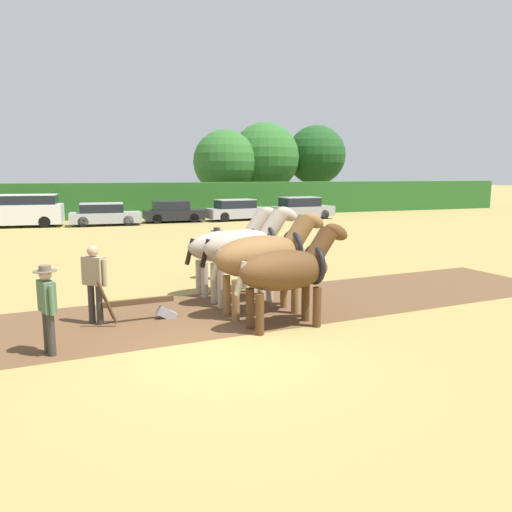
{
  "coord_description": "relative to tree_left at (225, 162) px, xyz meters",
  "views": [
    {
      "loc": [
        -2.58,
        -8.33,
        3.21
      ],
      "look_at": [
        1.92,
        3.75,
        1.1
      ],
      "focal_mm": 35.0,
      "sensor_mm": 36.0,
      "label": 1
    }
  ],
  "objects": [
    {
      "name": "farmer_at_plow",
      "position": [
        -12.64,
        -31.81,
        -3.29
      ],
      "size": [
        0.5,
        0.52,
        1.72
      ],
      "rotation": [
        0.0,
        0.0,
        0.77
      ],
      "color": "#38332D",
      "rests_on": "ground"
    },
    {
      "name": "ground_plane",
      "position": [
        -10.46,
        -34.52,
        -4.29
      ],
      "size": [
        240.0,
        240.0,
        0.0
      ],
      "primitive_type": "plane",
      "color": "#998447"
    },
    {
      "name": "parked_car_center_left",
      "position": [
        -6.5,
        -9.1,
        -3.6
      ],
      "size": [
        4.05,
        2.04,
        1.43
      ],
      "rotation": [
        0.0,
        0.0,
        -0.06
      ],
      "color": "black",
      "rests_on": "ground"
    },
    {
      "name": "plow",
      "position": [
        -11.6,
        -31.94,
        -3.97
      ],
      "size": [
        1.77,
        0.49,
        1.13
      ],
      "rotation": [
        0.0,
        0.0,
        0.07
      ],
      "color": "#4C331E",
      "rests_on": "ground"
    },
    {
      "name": "parked_car_left",
      "position": [
        -11.01,
        -9.78,
        -3.6
      ],
      "size": [
        4.45,
        2.02,
        1.42
      ],
      "rotation": [
        0.0,
        0.0,
        -0.06
      ],
      "color": "#A8A8B2",
      "rests_on": "ground"
    },
    {
      "name": "tree_center_left",
      "position": [
        4.06,
        0.76,
        0.46
      ],
      "size": [
        6.33,
        6.33,
        7.92
      ],
      "color": "#423323",
      "rests_on": "ground"
    },
    {
      "name": "draft_horse_lead_left",
      "position": [
        -8.81,
        -33.47,
        -3.05
      ],
      "size": [
        2.74,
        1.02,
        2.25
      ],
      "rotation": [
        0.0,
        0.0,
        0.07
      ],
      "color": "#513319",
      "rests_on": "ground"
    },
    {
      "name": "farmer_beside_team",
      "position": [
        -8.86,
        -28.19,
        -3.37
      ],
      "size": [
        0.4,
        0.61,
        1.61
      ],
      "rotation": [
        0.0,
        0.0,
        0.31
      ],
      "color": "#28334C",
      "rests_on": "ground"
    },
    {
      "name": "parked_van",
      "position": [
        -16.06,
        -9.02,
        -3.26
      ],
      "size": [
        5.33,
        2.37,
        2.0
      ],
      "rotation": [
        0.0,
        0.0,
        -0.1
      ],
      "color": "silver",
      "rests_on": "ground"
    },
    {
      "name": "parked_car_center",
      "position": [
        -1.98,
        -9.36,
        -3.58
      ],
      "size": [
        4.53,
        2.1,
        1.48
      ],
      "rotation": [
        0.0,
        0.0,
        0.09
      ],
      "color": "#A8A8B2",
      "rests_on": "ground"
    },
    {
      "name": "farmer_onlooker_left",
      "position": [
        -13.51,
        -33.47,
        -3.35
      ],
      "size": [
        0.41,
        0.61,
        1.63
      ],
      "rotation": [
        0.0,
        0.0,
        0.34
      ],
      "color": "#38332D",
      "rests_on": "ground"
    },
    {
      "name": "hedgerow",
      "position": [
        -10.46,
        -4.49,
        -2.99
      ],
      "size": [
        71.06,
        1.88,
        2.6
      ],
      "primitive_type": "cube",
      "color": "#286023",
      "rests_on": "ground"
    },
    {
      "name": "draft_horse_lead_right",
      "position": [
        -8.89,
        -32.33,
        -2.93
      ],
      "size": [
        2.95,
        1.17,
        2.4
      ],
      "rotation": [
        0.0,
        0.0,
        0.07
      ],
      "color": "brown",
      "rests_on": "ground"
    },
    {
      "name": "tree_left",
      "position": [
        0.0,
        0.0,
        0.0
      ],
      "size": [
        5.6,
        5.6,
        7.1
      ],
      "color": "#423323",
      "rests_on": "ground"
    },
    {
      "name": "draft_horse_trail_left",
      "position": [
        -8.96,
        -31.19,
        -2.88
      ],
      "size": [
        2.72,
        1.07,
        2.48
      ],
      "rotation": [
        0.0,
        0.0,
        0.07
      ],
      "color": "#B2A38E",
      "rests_on": "ground"
    },
    {
      "name": "plowed_furrow_strip",
      "position": [
        -12.85,
        -32.03,
        -4.29
      ],
      "size": [
        25.66,
        5.45,
        0.01
      ],
      "primitive_type": "cube",
      "rotation": [
        0.0,
        0.0,
        0.07
      ],
      "color": "brown",
      "rests_on": "ground"
    },
    {
      "name": "tree_center",
      "position": [
        9.8,
        1.65,
        0.77
      ],
      "size": [
        5.73,
        5.73,
        7.94
      ],
      "color": "brown",
      "rests_on": "ground"
    },
    {
      "name": "parked_car_center_right",
      "position": [
        2.8,
        -9.84,
        -3.53
      ],
      "size": [
        4.57,
        2.03,
        1.6
      ],
      "rotation": [
        0.0,
        0.0,
        0.05
      ],
      "color": "#9E9EA8",
      "rests_on": "ground"
    },
    {
      "name": "draft_horse_trail_right",
      "position": [
        -9.03,
        -30.05,
        -2.99
      ],
      "size": [
        2.85,
        1.03,
        2.41
      ],
      "rotation": [
        0.0,
        0.0,
        0.07
      ],
      "color": "#B2A38E",
      "rests_on": "ground"
    }
  ]
}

